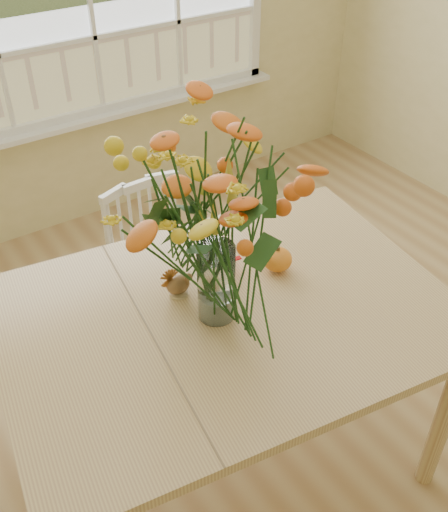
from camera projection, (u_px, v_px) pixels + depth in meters
floor at (337, 435)px, 2.63m from camera, size 4.00×4.50×0.01m
dining_table at (227, 329)px, 2.11m from camera, size 1.68×1.30×0.82m
windsor_chair at (154, 260)px, 2.84m from camera, size 0.41×0.39×0.85m
flower_vase at (215, 210)px, 1.78m from camera, size 0.59×0.59×0.70m
pumpkin at (277, 260)px, 2.21m from camera, size 0.11×0.11×0.09m
turkey_figurine at (178, 285)px, 2.10m from camera, size 0.09×0.07×0.11m
dark_gourd at (219, 266)px, 2.20m from camera, size 0.13×0.09×0.07m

